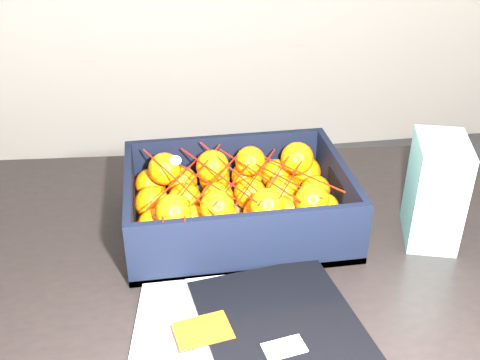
{
  "coord_description": "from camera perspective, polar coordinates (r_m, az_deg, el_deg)",
  "views": [
    {
      "loc": [
        -0.19,
        -0.81,
        1.33
      ],
      "look_at": [
        -0.06,
        -0.01,
        0.86
      ],
      "focal_mm": 43.05,
      "sensor_mm": 36.0,
      "label": 1
    }
  ],
  "objects": [
    {
      "name": "retail_carton",
      "position": [
        1.0,
        18.79,
        -1.0
      ],
      "size": [
        0.11,
        0.14,
        0.18
      ],
      "primitive_type": "cube",
      "rotation": [
        0.0,
        0.0,
        -0.3
      ],
      "color": "white",
      "rests_on": "table"
    },
    {
      "name": "clementine_heap",
      "position": [
        1.0,
        -0.25,
        -1.94
      ],
      "size": [
        0.35,
        0.26,
        0.11
      ],
      "color": "#FF6905",
      "rests_on": "produce_crate"
    },
    {
      "name": "magazine_stack",
      "position": [
        0.8,
        1.58,
        -15.66
      ],
      "size": [
        0.35,
        0.31,
        0.02
      ],
      "color": "silver",
      "rests_on": "table"
    },
    {
      "name": "table",
      "position": [
        0.99,
        -3.19,
        -13.16
      ],
      "size": [
        1.26,
        0.89,
        0.75
      ],
      "color": "black",
      "rests_on": "ground"
    },
    {
      "name": "mesh_net",
      "position": [
        0.96,
        -0.68,
        0.11
      ],
      "size": [
        0.31,
        0.25,
        0.09
      ],
      "color": "#B61306",
      "rests_on": "clementine_heap"
    },
    {
      "name": "produce_crate",
      "position": [
        1.01,
        -0.27,
        -2.87
      ],
      "size": [
        0.38,
        0.28,
        0.11
      ],
      "color": "brown",
      "rests_on": "table"
    }
  ]
}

